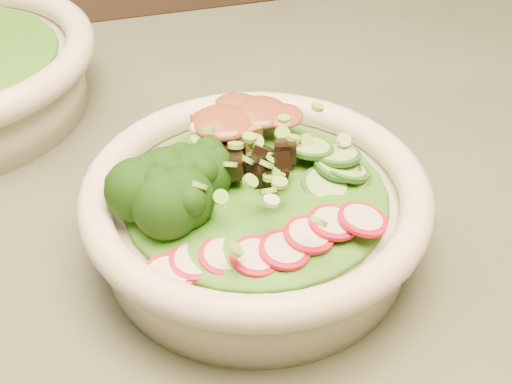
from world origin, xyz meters
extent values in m
cube|color=#515E4D|center=(0.00, 0.00, 0.73)|extent=(1.20, 0.80, 0.03)
cylinder|color=silver|center=(-0.19, 0.01, 0.77)|extent=(0.21, 0.21, 0.04)
torus|color=silver|center=(-0.19, 0.01, 0.80)|extent=(0.23, 0.23, 0.02)
ellipsoid|color=#1C6014|center=(-0.19, 0.01, 0.80)|extent=(0.18, 0.18, 0.02)
ellipsoid|color=brown|center=(-0.19, 0.06, 0.82)|extent=(0.06, 0.05, 0.01)
camera|label=1|loc=(-0.29, -0.34, 1.10)|focal=50.00mm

